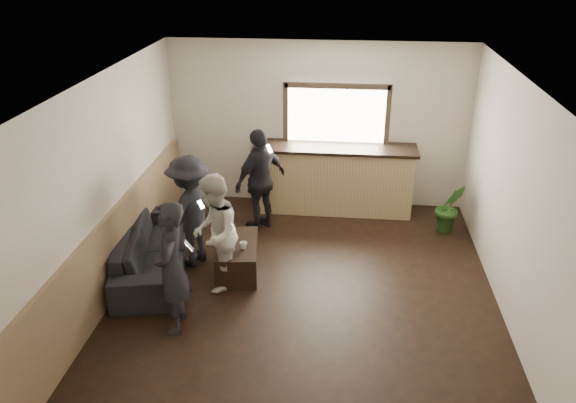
# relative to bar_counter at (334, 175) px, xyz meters

# --- Properties ---
(ground) EXTENTS (5.00, 6.00, 0.01)m
(ground) POSITION_rel_bar_counter_xyz_m (-0.30, -2.70, -0.64)
(ground) COLOR black
(room_shell) EXTENTS (5.01, 6.01, 2.80)m
(room_shell) POSITION_rel_bar_counter_xyz_m (-1.04, -2.70, 0.83)
(room_shell) COLOR silver
(room_shell) RESTS_ON ground
(bar_counter) EXTENTS (2.70, 0.68, 2.13)m
(bar_counter) POSITION_rel_bar_counter_xyz_m (0.00, 0.00, 0.00)
(bar_counter) COLOR tan
(bar_counter) RESTS_ON ground
(sofa) EXTENTS (1.32, 2.37, 0.65)m
(sofa) POSITION_rel_bar_counter_xyz_m (-2.45, -2.20, -0.31)
(sofa) COLOR black
(sofa) RESTS_ON ground
(coffee_table) EXTENTS (0.67, 1.05, 0.44)m
(coffee_table) POSITION_rel_bar_counter_xyz_m (-1.26, -2.14, -0.42)
(coffee_table) COLOR black
(coffee_table) RESTS_ON ground
(cup_a) EXTENTS (0.17, 0.17, 0.10)m
(cup_a) POSITION_rel_bar_counter_xyz_m (-1.36, -1.98, -0.15)
(cup_a) COLOR silver
(cup_a) RESTS_ON coffee_table
(cup_b) EXTENTS (0.14, 0.14, 0.09)m
(cup_b) POSITION_rel_bar_counter_xyz_m (-1.15, -2.27, -0.15)
(cup_b) COLOR silver
(cup_b) RESTS_ON coffee_table
(potted_plant) EXTENTS (0.52, 0.45, 0.81)m
(potted_plant) POSITION_rel_bar_counter_xyz_m (1.85, -0.59, -0.24)
(potted_plant) COLOR #2D6623
(potted_plant) RESTS_ON ground
(person_a) EXTENTS (0.50, 0.65, 1.64)m
(person_a) POSITION_rel_bar_counter_xyz_m (-1.76, -3.44, 0.18)
(person_a) COLOR black
(person_a) RESTS_ON ground
(person_b) EXTENTS (0.66, 0.82, 1.59)m
(person_b) POSITION_rel_bar_counter_xyz_m (-1.47, -2.53, 0.16)
(person_b) COLOR beige
(person_b) RESTS_ON ground
(person_c) EXTENTS (1.04, 1.21, 1.62)m
(person_c) POSITION_rel_bar_counter_xyz_m (-1.94, -1.96, 0.17)
(person_c) COLOR black
(person_c) RESTS_ON ground
(person_d) EXTENTS (0.94, 1.00, 1.66)m
(person_d) POSITION_rel_bar_counter_xyz_m (-1.13, -0.80, 0.19)
(person_d) COLOR black
(person_d) RESTS_ON ground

